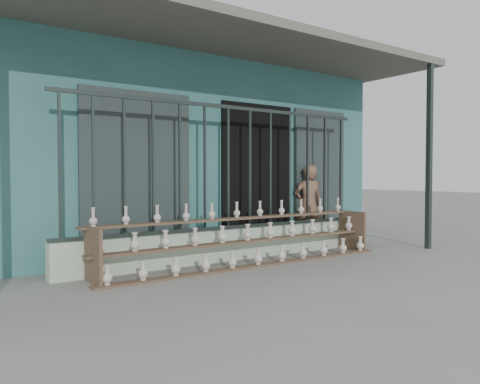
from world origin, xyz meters
TOP-DOWN VIEW (x-y plane):
  - ground at (0.00, 0.00)m, footprint 60.00×60.00m
  - workshop_building at (0.00, 4.23)m, footprint 7.40×6.60m
  - parapet_wall at (0.00, 1.30)m, footprint 5.00×0.20m
  - security_fence at (-0.00, 1.30)m, footprint 5.00×0.04m
  - shelf_rack at (0.05, 0.89)m, footprint 4.50×0.68m
  - elderly_woman at (1.89, 1.62)m, footprint 0.61×0.52m

SIDE VIEW (x-z plane):
  - ground at x=0.00m, z-range 0.00..0.00m
  - parapet_wall at x=0.00m, z-range 0.00..0.45m
  - shelf_rack at x=0.05m, z-range -0.07..0.79m
  - elderly_woman at x=1.89m, z-range 0.00..1.42m
  - security_fence at x=0.00m, z-range 0.45..2.25m
  - workshop_building at x=0.00m, z-range 0.02..3.23m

